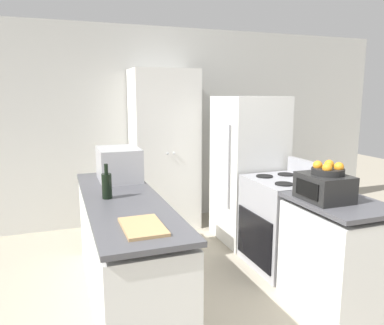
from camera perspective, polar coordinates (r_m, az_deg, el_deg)
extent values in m
cube|color=silver|center=(5.12, -5.55, 5.51)|extent=(7.00, 0.06, 2.60)
cube|color=silver|center=(3.26, -10.21, -13.58)|extent=(0.58, 2.12, 0.83)
cube|color=#4C4C51|center=(3.10, -10.49, -5.63)|extent=(0.60, 2.16, 0.04)
cube|color=silver|center=(3.34, 21.06, -13.54)|extent=(0.58, 0.79, 0.83)
cube|color=#4C4C51|center=(3.19, 21.61, -5.77)|extent=(0.60, 0.81, 0.04)
cube|color=white|center=(4.84, -4.23, 1.90)|extent=(0.82, 0.56, 2.04)
sphere|color=#B2B2B7|center=(4.56, -3.72, 1.37)|extent=(0.03, 0.03, 0.03)
sphere|color=#B2B2B7|center=(4.58, -2.76, 1.42)|extent=(0.03, 0.03, 0.03)
cube|color=#9E9EA3|center=(3.92, 13.70, -8.97)|extent=(0.64, 0.73, 0.90)
cube|color=black|center=(3.80, 9.42, -11.28)|extent=(0.02, 0.64, 0.50)
cube|color=#9E9EA3|center=(3.95, 17.54, -1.02)|extent=(0.06, 0.69, 0.16)
cylinder|color=black|center=(3.59, 13.85, -3.18)|extent=(0.17, 0.17, 0.01)
cylinder|color=black|center=(3.87, 10.98, -2.06)|extent=(0.17, 0.17, 0.01)
cylinder|color=black|center=(3.73, 17.13, -2.81)|extent=(0.17, 0.17, 0.01)
cylinder|color=black|center=(4.01, 14.12, -1.77)|extent=(0.17, 0.17, 0.01)
cube|color=white|center=(4.47, 8.55, -1.04)|extent=(0.67, 0.76, 1.71)
cylinder|color=gray|center=(4.12, 5.62, -0.76)|extent=(0.02, 0.02, 0.94)
cube|color=#B2B2B7|center=(3.70, -11.08, -0.25)|extent=(0.39, 0.49, 0.32)
cube|color=black|center=(3.70, -7.98, -0.16)|extent=(0.01, 0.31, 0.23)
cylinder|color=black|center=(3.08, -12.85, -3.53)|extent=(0.08, 0.08, 0.20)
cylinder|color=black|center=(3.05, -12.96, -0.94)|extent=(0.03, 0.03, 0.08)
cube|color=black|center=(3.13, 19.52, -3.60)|extent=(0.32, 0.39, 0.21)
cube|color=black|center=(3.03, 17.12, -3.91)|extent=(0.01, 0.27, 0.13)
cylinder|color=black|center=(3.11, 19.99, -1.29)|extent=(0.25, 0.25, 0.05)
sphere|color=orange|center=(3.18, 20.17, -0.27)|extent=(0.07, 0.07, 0.07)
sphere|color=orange|center=(3.11, 18.61, -0.41)|extent=(0.07, 0.07, 0.07)
sphere|color=orange|center=(3.02, 19.90, -0.77)|extent=(0.07, 0.07, 0.07)
sphere|color=orange|center=(3.09, 21.47, -0.63)|extent=(0.07, 0.07, 0.07)
cube|color=tan|center=(2.40, -7.51, -9.66)|extent=(0.25, 0.40, 0.02)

